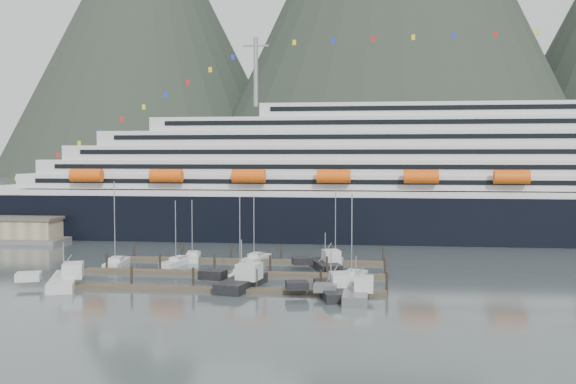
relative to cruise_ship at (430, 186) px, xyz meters
name	(u,v)px	position (x,y,z in m)	size (l,w,h in m)	color
ground	(260,279)	(-30.03, -54.94, -12.04)	(1600.00, 1600.00, 0.00)	#4F5C5D
mountains	(408,12)	(22.46, 533.60, 151.36)	(870.00, 440.00, 420.00)	#212A20
cruise_ship	(430,186)	(0.00, 0.00, 0.00)	(210.00, 30.40, 50.30)	black
dock_near	(213,289)	(-34.95, -64.89, -11.73)	(48.18, 2.28, 3.20)	#403629
dock_mid	(232,273)	(-34.95, -51.89, -11.73)	(48.18, 2.28, 3.20)	#403629
dock_far	(247,260)	(-34.95, -38.89, -11.73)	(48.18, 2.28, 3.20)	#403629
sailboat_a	(117,264)	(-56.14, -46.28, -11.60)	(3.66, 9.23, 14.88)	#B7B7B7
sailboat_b	(179,262)	(-46.11, -43.43, -11.64)	(4.58, 9.52, 11.53)	#B7B7B7
sailboat_d	(242,274)	(-33.05, -53.69, -11.64)	(3.17, 10.14, 12.83)	#B7B7B7
sailboat_e	(193,257)	(-45.18, -37.66, -11.64)	(4.26, 9.70, 11.32)	#B7B7B7
sailboat_f	(256,259)	(-33.43, -38.64, -11.63)	(4.35, 9.34, 12.24)	#B7B7B7
sailboat_g	(336,264)	(-19.15, -41.79, -11.63)	(2.33, 9.20, 13.77)	#B7B7B7
sailboat_h	(353,278)	(-15.86, -54.57, -11.62)	(4.42, 9.18, 13.56)	#B7B7B7
trawler_a	(63,280)	(-57.16, -64.19, -11.15)	(10.31, 13.12, 6.96)	#B7B7B7
trawler_b	(241,281)	(-31.52, -62.46, -11.09)	(9.31, 12.15, 7.59)	black
trawler_c	(330,289)	(-18.68, -65.59, -11.22)	(9.08, 12.49, 6.13)	black
trawler_d	(355,293)	(-15.27, -67.87, -11.21)	(7.79, 10.54, 6.22)	gray
trawler_e	(324,264)	(-20.82, -45.00, -11.18)	(8.73, 10.78, 6.63)	black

